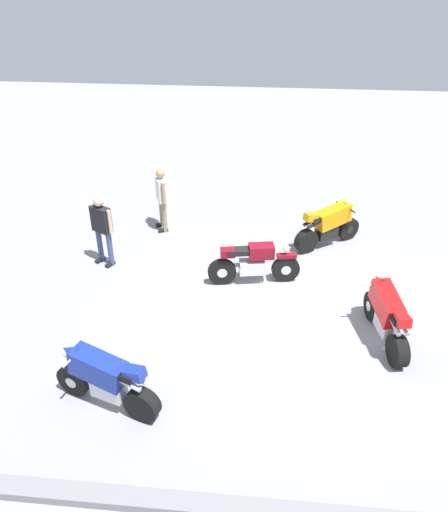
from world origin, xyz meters
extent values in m
plane|color=gray|center=(0.00, 0.00, 0.00)|extent=(40.00, 40.00, 0.00)
cube|color=gray|center=(0.00, 4.60, 0.07)|extent=(14.00, 0.30, 0.15)
cylinder|color=black|center=(-1.99, 0.12, 0.30)|extent=(0.27, 0.62, 0.60)
cylinder|color=black|center=(-2.24, 1.44, 0.30)|extent=(0.33, 0.63, 0.60)
cylinder|color=silver|center=(-1.99, 0.12, 0.30)|extent=(0.22, 0.24, 0.21)
cylinder|color=silver|center=(-2.24, 1.44, 0.30)|extent=(0.22, 0.24, 0.21)
cube|color=silver|center=(-2.13, 0.83, 0.40)|extent=(0.38, 0.60, 0.32)
cube|color=red|center=(-2.10, 0.68, 0.80)|extent=(0.54, 1.04, 0.57)
cone|color=red|center=(-2.00, 0.17, 0.95)|extent=(0.40, 0.41, 0.39)
cube|color=black|center=(-2.17, 1.07, 0.87)|extent=(0.37, 0.64, 0.12)
cube|color=red|center=(-2.23, 1.37, 0.95)|extent=(0.28, 0.38, 0.23)
cylinder|color=silver|center=(-2.30, 1.31, 0.77)|extent=(0.16, 0.41, 0.17)
cylinder|color=silver|center=(-2.14, 1.33, 0.77)|extent=(0.16, 0.41, 0.17)
cylinder|color=silver|center=(-2.03, 0.31, 0.97)|extent=(0.69, 0.17, 0.04)
sphere|color=silver|center=(-1.99, 0.09, 0.90)|extent=(0.16, 0.16, 0.16)
cylinder|color=black|center=(3.36, 2.71, 0.30)|extent=(0.62, 0.34, 0.60)
cylinder|color=black|center=(2.08, 3.13, 0.30)|extent=(0.64, 0.40, 0.60)
cylinder|color=silver|center=(3.36, 2.71, 0.30)|extent=(0.26, 0.24, 0.21)
cylinder|color=silver|center=(2.08, 3.13, 0.30)|extent=(0.26, 0.24, 0.21)
cube|color=silver|center=(2.67, 2.94, 0.40)|extent=(0.62, 0.44, 0.32)
cube|color=navy|center=(2.82, 2.89, 0.80)|extent=(1.05, 0.65, 0.57)
cone|color=navy|center=(3.31, 2.73, 0.95)|extent=(0.44, 0.43, 0.39)
cube|color=black|center=(2.44, 3.02, 0.87)|extent=(0.65, 0.43, 0.12)
cube|color=navy|center=(2.15, 3.11, 0.95)|extent=(0.40, 0.32, 0.23)
cylinder|color=silver|center=(2.17, 3.02, 0.77)|extent=(0.40, 0.21, 0.17)
cylinder|color=silver|center=(2.22, 3.17, 0.77)|extent=(0.40, 0.21, 0.17)
cylinder|color=silver|center=(3.18, 2.77, 0.97)|extent=(0.25, 0.68, 0.04)
sphere|color=silver|center=(3.39, 2.70, 0.90)|extent=(0.16, 0.16, 0.16)
cylinder|color=black|center=(-1.87, -3.22, 0.30)|extent=(0.59, 0.47, 0.60)
cylinder|color=black|center=(-0.76, -2.45, 0.30)|extent=(0.62, 0.52, 0.60)
cylinder|color=black|center=(-1.87, -3.22, 0.30)|extent=(0.28, 0.27, 0.21)
cylinder|color=black|center=(-0.76, -2.45, 0.30)|extent=(0.28, 0.27, 0.21)
cube|color=black|center=(-1.27, -2.81, 0.40)|extent=(0.62, 0.55, 0.32)
cube|color=orange|center=(-1.40, -2.89, 0.80)|extent=(1.02, 0.86, 0.57)
cone|color=orange|center=(-1.82, -3.18, 0.95)|extent=(0.48, 0.48, 0.39)
cube|color=black|center=(-1.07, -2.66, 0.87)|extent=(0.64, 0.55, 0.12)
cube|color=orange|center=(-0.82, -2.49, 0.95)|extent=(0.41, 0.38, 0.23)
cylinder|color=black|center=(-0.90, -2.46, 0.77)|extent=(0.38, 0.30, 0.17)
cylinder|color=black|center=(-0.81, -2.59, 0.77)|extent=(0.38, 0.30, 0.17)
cylinder|color=black|center=(-1.71, -3.11, 0.97)|extent=(0.43, 0.60, 0.04)
sphere|color=silver|center=(-1.89, -3.23, 0.90)|extent=(0.16, 0.16, 0.16)
cylinder|color=black|center=(-0.23, -1.08, 0.32)|extent=(0.65, 0.23, 0.64)
cylinder|color=black|center=(1.19, -0.82, 0.32)|extent=(0.65, 0.23, 0.64)
cylinder|color=silver|center=(-0.23, -1.08, 0.32)|extent=(0.25, 0.18, 0.22)
cylinder|color=silver|center=(1.19, -0.82, 0.32)|extent=(0.25, 0.18, 0.22)
cube|color=silver|center=(0.53, -0.94, 0.42)|extent=(0.60, 0.37, 0.32)
cube|color=maroon|center=(0.33, -0.98, 0.82)|extent=(0.61, 0.41, 0.30)
cube|color=maroon|center=(-0.23, -1.08, 0.67)|extent=(0.46, 0.24, 0.08)
cube|color=black|center=(0.78, -0.90, 0.84)|extent=(0.64, 0.36, 0.12)
cube|color=maroon|center=(1.07, -0.85, 0.82)|extent=(0.35, 0.27, 0.18)
cylinder|color=silver|center=(0.95, -1.04, 0.37)|extent=(0.57, 0.20, 0.16)
cylinder|color=silver|center=(0.01, -1.04, 1.07)|extent=(0.16, 0.70, 0.04)
sphere|color=silver|center=(-0.21, -1.07, 0.87)|extent=(0.16, 0.16, 0.16)
cylinder|color=#384772|center=(4.22, -1.53, 0.44)|extent=(0.18, 0.18, 0.87)
cube|color=black|center=(4.25, -1.48, 0.04)|extent=(0.21, 0.28, 0.08)
cylinder|color=#384772|center=(3.92, -1.37, 0.44)|extent=(0.18, 0.18, 0.87)
cube|color=black|center=(3.95, -1.31, 0.04)|extent=(0.21, 0.28, 0.08)
cube|color=black|center=(4.07, -1.45, 1.18)|extent=(0.54, 0.43, 0.62)
cylinder|color=#D8AD8C|center=(4.33, -1.59, 1.20)|extent=(0.12, 0.12, 0.58)
cylinder|color=#D8AD8C|center=(3.82, -1.31, 1.20)|extent=(0.12, 0.12, 0.58)
sphere|color=#D8AD8C|center=(4.07, -1.45, 1.64)|extent=(0.24, 0.24, 0.24)
cylinder|color=gray|center=(3.10, -3.46, 0.43)|extent=(0.17, 0.17, 0.85)
cube|color=black|center=(3.16, -3.43, 0.04)|extent=(0.28, 0.20, 0.08)
cylinder|color=gray|center=(2.97, -3.15, 0.43)|extent=(0.17, 0.17, 0.85)
cube|color=black|center=(3.02, -3.12, 0.04)|extent=(0.28, 0.20, 0.08)
cube|color=silver|center=(3.04, -3.30, 1.16)|extent=(0.39, 0.53, 0.61)
cylinder|color=tan|center=(3.15, -3.56, 1.17)|extent=(0.12, 0.12, 0.57)
cylinder|color=tan|center=(2.92, -3.04, 1.17)|extent=(0.12, 0.12, 0.57)
sphere|color=tan|center=(3.04, -3.30, 1.61)|extent=(0.23, 0.23, 0.23)
camera|label=1|loc=(0.23, 8.62, 6.54)|focal=35.38mm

